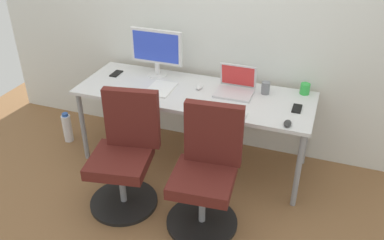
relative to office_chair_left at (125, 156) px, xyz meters
The scene contains 17 objects.
ground_plane 0.87m from the office_chair_left, 64.96° to the left, with size 5.28×5.28×0.00m, color brown.
back_wall 1.46m from the office_chair_left, 74.01° to the left, with size 4.40×0.04×2.60m, color silver.
desk 0.79m from the office_chair_left, 64.96° to the left, with size 2.01×0.70×0.71m.
office_chair_left is the anchor object (origin of this frame).
office_chair_right 0.66m from the office_chair_left, ahead, with size 0.54×0.54×0.94m.
water_bottle_on_floor 1.16m from the office_chair_left, 149.18° to the left, with size 0.09×0.09×0.31m.
desktop_monitor 1.05m from the office_chair_left, 97.05° to the left, with size 0.48×0.18×0.43m.
open_laptop 1.08m from the office_chair_left, 50.85° to the left, with size 0.31×0.26×0.23m.
keyboard_by_monitor 0.51m from the office_chair_left, 101.39° to the left, with size 0.34×0.12×0.02m, color silver.
keyboard_by_laptop 0.84m from the office_chair_left, 31.79° to the left, with size 0.34×0.12×0.02m, color silver.
mouse_by_monitor 0.89m from the office_chair_left, 65.98° to the left, with size 0.06×0.10×0.03m, color silver.
mouse_by_laptop 1.25m from the office_chair_left, 19.39° to the left, with size 0.06×0.10×0.03m, color #2D2D2D.
coffee_mug 1.58m from the office_chair_left, 38.83° to the left, with size 0.08×0.08×0.09m, color green.
pen_cup 1.29m from the office_chair_left, 43.97° to the left, with size 0.07×0.07×0.10m, color slate.
phone_near_monitor 0.97m from the office_chair_left, 121.34° to the left, with size 0.07×0.14×0.01m, color black.
phone_near_laptop 1.39m from the office_chair_left, 29.80° to the left, with size 0.07×0.14×0.01m, color black.
paper_pile 0.70m from the office_chair_left, 86.89° to the left, with size 0.21×0.30×0.01m, color white.
Camera 1 is at (1.04, -2.93, 2.25)m, focal length 38.27 mm.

